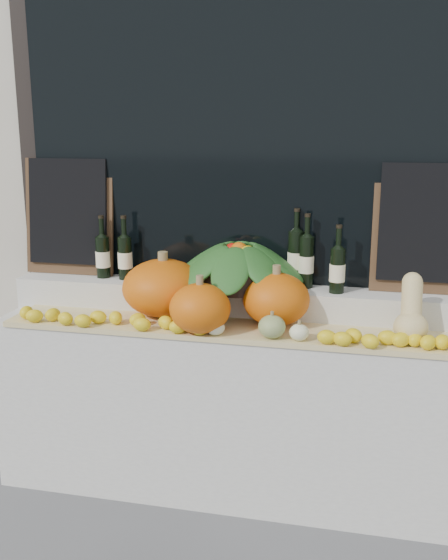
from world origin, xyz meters
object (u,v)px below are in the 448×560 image
(pumpkin_right, at_px, (276,299))
(wine_bottle_tall, at_px, (296,258))
(butternut_squash, at_px, (411,313))
(pumpkin_left, at_px, (164,288))
(produce_bowl, at_px, (239,265))

(pumpkin_right, height_order, wine_bottle_tall, wine_bottle_tall)
(pumpkin_right, bearing_deg, butternut_squash, -8.33)
(pumpkin_left, height_order, wine_bottle_tall, wine_bottle_tall)
(produce_bowl, relative_size, wine_bottle_tall, 1.81)
(pumpkin_left, xyz_separation_m, pumpkin_right, (0.57, -0.03, -0.02))
(pumpkin_right, xyz_separation_m, butternut_squash, (0.61, -0.09, -0.00))
(butternut_squash, relative_size, wine_bottle_tall, 0.75)
(butternut_squash, bearing_deg, wine_bottle_tall, 148.23)
(produce_bowl, xyz_separation_m, wine_bottle_tall, (0.28, 0.08, 0.03))
(butternut_squash, bearing_deg, produce_bowl, 162.57)
(pumpkin_left, distance_m, produce_bowl, 0.39)
(wine_bottle_tall, bearing_deg, produce_bowl, -163.66)
(butternut_squash, distance_m, wine_bottle_tall, 0.66)
(pumpkin_left, distance_m, butternut_squash, 1.18)
(pumpkin_left, bearing_deg, butternut_squash, -5.73)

